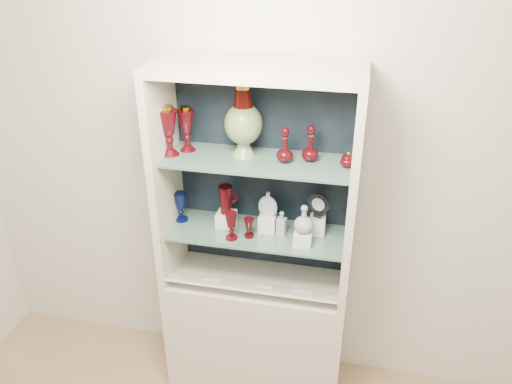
% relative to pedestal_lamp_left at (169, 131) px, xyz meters
% --- Properties ---
extents(wall_back, '(3.50, 0.02, 2.80)m').
position_rel_pedestal_lamp_left_xyz_m(wall_back, '(0.44, 0.23, -0.20)').
color(wall_back, silver).
rests_on(wall_back, ground).
extents(cabinet_base, '(1.00, 0.40, 0.75)m').
position_rel_pedestal_lamp_left_xyz_m(cabinet_base, '(0.44, 0.01, -1.22)').
color(cabinet_base, beige).
rests_on(cabinet_base, ground).
extents(cabinet_back_panel, '(0.98, 0.02, 1.15)m').
position_rel_pedestal_lamp_left_xyz_m(cabinet_back_panel, '(0.44, 0.20, -0.27)').
color(cabinet_back_panel, black).
rests_on(cabinet_back_panel, cabinet_base).
extents(cabinet_side_left, '(0.04, 0.40, 1.15)m').
position_rel_pedestal_lamp_left_xyz_m(cabinet_side_left, '(-0.04, 0.01, -0.27)').
color(cabinet_side_left, beige).
rests_on(cabinet_side_left, cabinet_base).
extents(cabinet_side_right, '(0.04, 0.40, 1.15)m').
position_rel_pedestal_lamp_left_xyz_m(cabinet_side_right, '(0.92, 0.01, -0.27)').
color(cabinet_side_right, beige).
rests_on(cabinet_side_right, cabinet_base).
extents(cabinet_top_cap, '(1.00, 0.40, 0.04)m').
position_rel_pedestal_lamp_left_xyz_m(cabinet_top_cap, '(0.44, 0.01, 0.32)').
color(cabinet_top_cap, beige).
rests_on(cabinet_top_cap, cabinet_side_left).
extents(shelf_lower, '(0.92, 0.34, 0.01)m').
position_rel_pedestal_lamp_left_xyz_m(shelf_lower, '(0.44, 0.03, -0.55)').
color(shelf_lower, slate).
rests_on(shelf_lower, cabinet_side_left).
extents(shelf_upper, '(0.92, 0.34, 0.01)m').
position_rel_pedestal_lamp_left_xyz_m(shelf_upper, '(0.44, 0.03, -0.13)').
color(shelf_upper, slate).
rests_on(shelf_upper, cabinet_side_left).
extents(label_ledge, '(0.92, 0.17, 0.09)m').
position_rel_pedestal_lamp_left_xyz_m(label_ledge, '(0.44, -0.10, -0.82)').
color(label_ledge, beige).
rests_on(label_ledge, cabinet_base).
extents(label_card_0, '(0.10, 0.06, 0.03)m').
position_rel_pedestal_lamp_left_xyz_m(label_card_0, '(0.23, -0.10, -0.80)').
color(label_card_0, white).
rests_on(label_card_0, label_ledge).
extents(label_card_1, '(0.10, 0.06, 0.03)m').
position_rel_pedestal_lamp_left_xyz_m(label_card_1, '(0.51, -0.10, -0.80)').
color(label_card_1, white).
rests_on(label_card_1, label_ledge).
extents(label_card_2, '(0.10, 0.06, 0.03)m').
position_rel_pedestal_lamp_left_xyz_m(label_card_2, '(0.72, -0.10, -0.80)').
color(label_card_2, white).
rests_on(label_card_2, label_ledge).
extents(pedestal_lamp_left, '(0.13, 0.13, 0.25)m').
position_rel_pedestal_lamp_left_xyz_m(pedestal_lamp_left, '(0.00, 0.00, 0.00)').
color(pedestal_lamp_left, '#49080F').
rests_on(pedestal_lamp_left, shelf_upper).
extents(pedestal_lamp_right, '(0.12, 0.12, 0.23)m').
position_rel_pedestal_lamp_left_xyz_m(pedestal_lamp_right, '(0.07, 0.07, -0.01)').
color(pedestal_lamp_right, '#49080F').
rests_on(pedestal_lamp_right, shelf_upper).
extents(enamel_urn, '(0.23, 0.23, 0.39)m').
position_rel_pedestal_lamp_left_xyz_m(enamel_urn, '(0.36, 0.07, 0.07)').
color(enamel_urn, '#104121').
rests_on(enamel_urn, shelf_upper).
extents(ruby_decanter_a, '(0.11, 0.11, 0.21)m').
position_rel_pedestal_lamp_left_xyz_m(ruby_decanter_a, '(0.70, 0.07, -0.02)').
color(ruby_decanter_a, '#43080D').
rests_on(ruby_decanter_a, shelf_upper).
extents(ruby_decanter_b, '(0.10, 0.10, 0.19)m').
position_rel_pedestal_lamp_left_xyz_m(ruby_decanter_b, '(0.58, 0.03, -0.03)').
color(ruby_decanter_b, '#43080D').
rests_on(ruby_decanter_b, shelf_upper).
extents(lidded_bowl, '(0.08, 0.08, 0.08)m').
position_rel_pedestal_lamp_left_xyz_m(lidded_bowl, '(0.88, 0.03, -0.09)').
color(lidded_bowl, '#43080D').
rests_on(lidded_bowl, shelf_upper).
extents(cobalt_goblet, '(0.09, 0.09, 0.17)m').
position_rel_pedestal_lamp_left_xyz_m(cobalt_goblet, '(0.01, 0.06, -0.46)').
color(cobalt_goblet, '#081145').
rests_on(cobalt_goblet, shelf_lower).
extents(ruby_goblet_tall, '(0.08, 0.08, 0.15)m').
position_rel_pedestal_lamp_left_xyz_m(ruby_goblet_tall, '(0.32, -0.07, -0.47)').
color(ruby_goblet_tall, '#49080F').
rests_on(ruby_goblet_tall, shelf_lower).
extents(ruby_goblet_small, '(0.06, 0.06, 0.11)m').
position_rel_pedestal_lamp_left_xyz_m(ruby_goblet_small, '(0.41, -0.03, -0.49)').
color(ruby_goblet_small, '#43080D').
rests_on(ruby_goblet_small, shelf_lower).
extents(riser_ruby_pitcher, '(0.10, 0.10, 0.08)m').
position_rel_pedestal_lamp_left_xyz_m(riser_ruby_pitcher, '(0.27, 0.05, -0.51)').
color(riser_ruby_pitcher, silver).
rests_on(riser_ruby_pitcher, shelf_lower).
extents(ruby_pitcher, '(0.14, 0.11, 0.16)m').
position_rel_pedestal_lamp_left_xyz_m(ruby_pitcher, '(0.27, 0.05, -0.39)').
color(ruby_pitcher, '#49080F').
rests_on(ruby_pitcher, riser_ruby_pitcher).
extents(clear_square_bottle, '(0.05, 0.05, 0.14)m').
position_rel_pedestal_lamp_left_xyz_m(clear_square_bottle, '(0.57, 0.03, -0.48)').
color(clear_square_bottle, '#909CA6').
rests_on(clear_square_bottle, shelf_lower).
extents(riser_flat_flask, '(0.09, 0.09, 0.09)m').
position_rel_pedestal_lamp_left_xyz_m(riser_flat_flask, '(0.49, 0.05, -0.50)').
color(riser_flat_flask, silver).
rests_on(riser_flat_flask, shelf_lower).
extents(flat_flask, '(0.11, 0.05, 0.14)m').
position_rel_pedestal_lamp_left_xyz_m(flat_flask, '(0.49, 0.05, -0.38)').
color(flat_flask, '#AFB7C3').
rests_on(flat_flask, riser_flat_flask).
extents(riser_clear_round_decanter, '(0.09, 0.09, 0.07)m').
position_rel_pedestal_lamp_left_xyz_m(riser_clear_round_decanter, '(0.69, -0.04, -0.51)').
color(riser_clear_round_decanter, silver).
rests_on(riser_clear_round_decanter, shelf_lower).
extents(clear_round_decanter, '(0.10, 0.10, 0.15)m').
position_rel_pedestal_lamp_left_xyz_m(clear_round_decanter, '(0.69, -0.04, -0.40)').
color(clear_round_decanter, '#909CA6').
rests_on(clear_round_decanter, riser_clear_round_decanter).
extents(riser_cameo_medallion, '(0.08, 0.08, 0.10)m').
position_rel_pedestal_lamp_left_xyz_m(riser_cameo_medallion, '(0.76, 0.08, -0.50)').
color(riser_cameo_medallion, silver).
rests_on(riser_cameo_medallion, shelf_lower).
extents(cameo_medallion, '(0.13, 0.08, 0.14)m').
position_rel_pedestal_lamp_left_xyz_m(cameo_medallion, '(0.76, 0.08, -0.38)').
color(cameo_medallion, black).
rests_on(cameo_medallion, riser_cameo_medallion).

